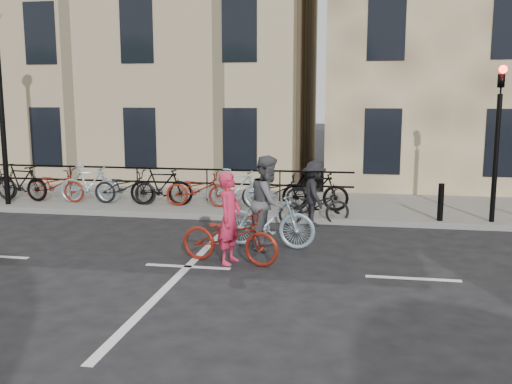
% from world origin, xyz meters
% --- Properties ---
extents(ground, '(120.00, 120.00, 0.00)m').
position_xyz_m(ground, '(0.00, 0.00, 0.00)').
color(ground, black).
rests_on(ground, ground).
extents(sidewalk, '(46.00, 4.00, 0.15)m').
position_xyz_m(sidewalk, '(-4.00, 6.00, 0.07)').
color(sidewalk, slate).
rests_on(sidewalk, ground).
extents(building_west, '(20.00, 10.00, 10.00)m').
position_xyz_m(building_west, '(-9.00, 13.00, 5.15)').
color(building_west, '#C3B383').
rests_on(building_west, sidewalk).
extents(traffic_light, '(0.18, 0.30, 3.90)m').
position_xyz_m(traffic_light, '(6.20, 4.34, 2.45)').
color(traffic_light, black).
rests_on(traffic_light, sidewalk).
extents(bollard_east, '(0.14, 0.14, 0.90)m').
position_xyz_m(bollard_east, '(5.00, 4.25, 0.60)').
color(bollard_east, black).
rests_on(bollard_east, sidewalk).
extents(parked_bikes, '(11.45, 1.23, 1.05)m').
position_xyz_m(parked_bikes, '(-2.82, 5.04, 0.65)').
color(parked_bikes, black).
rests_on(parked_bikes, sidewalk).
extents(cyclist_pink, '(2.02, 1.02, 1.72)m').
position_xyz_m(cyclist_pink, '(0.70, 0.39, 0.60)').
color(cyclist_pink, maroon).
rests_on(cyclist_pink, ground).
extents(cyclist_grey, '(2.02, 1.00, 1.91)m').
position_xyz_m(cyclist_grey, '(1.23, 1.62, 0.77)').
color(cyclist_grey, '#85A1AE').
rests_on(cyclist_grey, ground).
extents(cyclist_dark, '(1.87, 1.16, 1.57)m').
position_xyz_m(cyclist_dark, '(2.01, 3.90, 0.62)').
color(cyclist_dark, black).
rests_on(cyclist_dark, ground).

